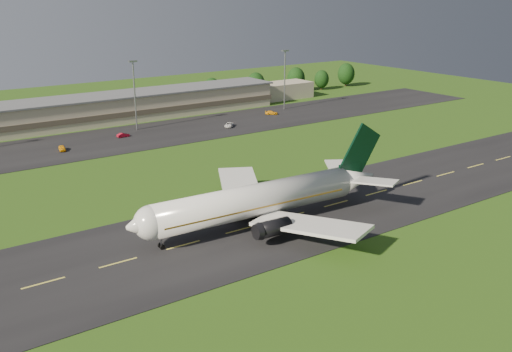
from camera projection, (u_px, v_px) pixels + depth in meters
ground at (291, 216)px, 103.51m from camera, size 360.00×360.00×0.00m
taxiway at (291, 216)px, 103.49m from camera, size 220.00×30.00×0.10m
apron at (132, 137)px, 159.72m from camera, size 260.00×30.00×0.10m
airliner at (259, 200)px, 98.20m from camera, size 51.30×42.13×15.57m
terminal at (120, 108)px, 180.88m from camera, size 145.00×16.00×8.40m
light_mast_centre at (134, 87)px, 164.80m from camera, size 2.40×1.20×20.35m
light_mast_east at (285, 72)px, 194.73m from camera, size 2.40×1.20×20.35m
tree_line at (189, 91)px, 204.74m from camera, size 195.93×9.74×9.90m
service_vehicle_a at (62, 148)px, 145.98m from camera, size 2.31×4.14×1.33m
service_vehicle_b at (123, 135)px, 159.71m from camera, size 3.63×1.45×1.17m
service_vehicle_c at (229, 125)px, 171.96m from camera, size 4.80×4.85×1.30m
service_vehicle_d at (271, 113)px, 189.48m from camera, size 4.43×3.86×1.22m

